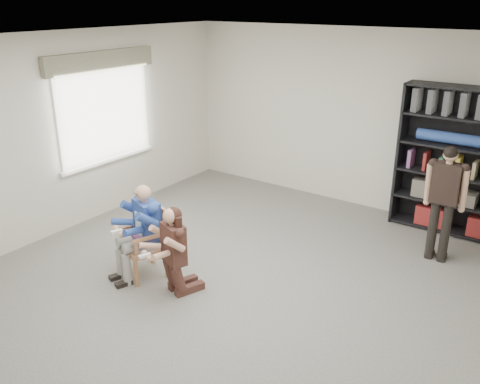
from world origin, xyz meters
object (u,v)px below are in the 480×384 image
Objects in this scene: kneeling_woman at (172,252)px; seated_man at (142,231)px; armchair at (143,241)px; bookshelf at (464,164)px; standing_man at (443,205)px.

seated_man is at bearing -171.24° from kneeling_woman.
armchair is 0.43× the size of bookshelf.
kneeling_woman is at bearing 8.76° from seated_man.
kneeling_woman reaches higher than armchair.
bookshelf reaches higher than seated_man.
standing_man is (2.23, 2.58, 0.23)m from kneeling_woman.
armchair is 0.84× the size of kneeling_woman.
standing_man reaches higher than kneeling_woman.
armchair is at bearing -139.96° from standing_man.
seated_man is 1.09× the size of kneeling_woman.
kneeling_woman is 4.22m from bookshelf.
standing_man reaches higher than armchair.
standing_man is at bearing 61.61° from armchair.
standing_man is at bearing 69.56° from kneeling_woman.
armchair is 0.59× the size of standing_man.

